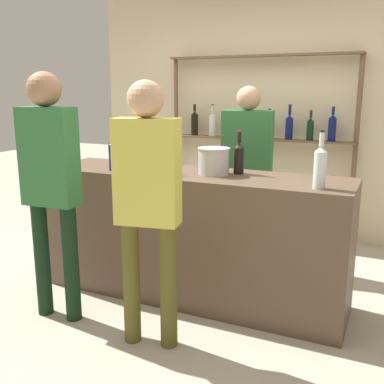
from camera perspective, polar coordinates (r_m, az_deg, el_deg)
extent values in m
plane|color=#B2A893|center=(3.65, 0.00, -12.90)|extent=(16.00, 16.00, 0.00)
cube|color=brown|center=(3.46, 0.00, -5.56)|extent=(2.34, 0.61, 0.98)
cube|color=beige|center=(5.08, 9.16, 10.61)|extent=(3.94, 0.12, 2.80)
cylinder|color=brown|center=(5.31, -2.01, 6.19)|extent=(0.05, 0.05, 1.94)
cylinder|color=brown|center=(4.77, 20.00, 4.66)|extent=(0.05, 0.05, 1.94)
cube|color=brown|center=(4.92, 8.79, 16.72)|extent=(2.04, 0.18, 0.02)
cube|color=brown|center=(4.94, 8.45, 6.68)|extent=(2.04, 0.18, 0.02)
cylinder|color=black|center=(5.19, 0.34, 8.51)|extent=(0.08, 0.08, 0.23)
cone|color=black|center=(5.18, 0.34, 9.99)|extent=(0.08, 0.08, 0.04)
cylinder|color=black|center=(5.18, 0.34, 10.57)|extent=(0.03, 0.03, 0.07)
cylinder|color=#232328|center=(5.17, 0.34, 11.03)|extent=(0.03, 0.03, 0.01)
cylinder|color=silver|center=(5.10, 2.58, 8.37)|extent=(0.08, 0.08, 0.22)
cone|color=silver|center=(5.09, 2.59, 9.81)|extent=(0.08, 0.08, 0.03)
cylinder|color=silver|center=(5.09, 2.60, 10.48)|extent=(0.03, 0.03, 0.08)
cylinder|color=#232328|center=(5.09, 2.61, 11.01)|extent=(0.03, 0.03, 0.01)
cylinder|color=silver|center=(5.03, 4.89, 8.03)|extent=(0.07, 0.07, 0.18)
cone|color=silver|center=(5.02, 4.91, 9.23)|extent=(0.07, 0.07, 0.03)
cylinder|color=silver|center=(5.02, 4.93, 9.81)|extent=(0.03, 0.03, 0.07)
cylinder|color=gold|center=(5.01, 4.94, 10.29)|extent=(0.03, 0.03, 0.01)
cylinder|color=black|center=(4.96, 7.28, 8.16)|extent=(0.08, 0.08, 0.22)
cone|color=black|center=(4.95, 7.32, 9.65)|extent=(0.08, 0.08, 0.04)
cylinder|color=black|center=(4.94, 7.34, 10.36)|extent=(0.03, 0.03, 0.09)
cylinder|color=maroon|center=(4.94, 7.36, 10.93)|extent=(0.03, 0.03, 0.01)
cylinder|color=silver|center=(4.90, 9.72, 7.85)|extent=(0.08, 0.08, 0.19)
cone|color=silver|center=(4.89, 9.77, 9.19)|extent=(0.08, 0.08, 0.04)
cylinder|color=silver|center=(4.88, 9.79, 9.82)|extent=(0.03, 0.03, 0.07)
cylinder|color=black|center=(4.88, 9.81, 10.32)|extent=(0.03, 0.03, 0.01)
cylinder|color=#0F1956|center=(4.84, 12.22, 7.81)|extent=(0.08, 0.08, 0.22)
cone|color=#0F1956|center=(4.84, 12.29, 9.29)|extent=(0.08, 0.08, 0.04)
cylinder|color=#0F1956|center=(4.83, 12.33, 10.09)|extent=(0.03, 0.03, 0.10)
cylinder|color=black|center=(4.83, 12.36, 10.74)|extent=(0.03, 0.03, 0.01)
cylinder|color=black|center=(4.80, 14.76, 7.51)|extent=(0.07, 0.07, 0.19)
cone|color=black|center=(4.79, 14.84, 8.85)|extent=(0.07, 0.07, 0.03)
cylinder|color=black|center=(4.79, 14.87, 9.46)|extent=(0.03, 0.03, 0.07)
cylinder|color=maroon|center=(4.79, 14.90, 9.95)|extent=(0.03, 0.03, 0.01)
cylinder|color=#0F1956|center=(4.77, 17.36, 7.53)|extent=(0.08, 0.08, 0.23)
cone|color=#0F1956|center=(4.76, 17.46, 9.12)|extent=(0.08, 0.08, 0.04)
cylinder|color=#0F1956|center=(4.76, 17.51, 9.81)|extent=(0.03, 0.03, 0.08)
cylinder|color=gold|center=(4.75, 17.55, 10.36)|extent=(0.03, 0.03, 0.01)
cylinder|color=black|center=(3.30, 5.97, 3.96)|extent=(0.08, 0.08, 0.19)
cone|color=black|center=(3.29, 6.01, 5.89)|extent=(0.08, 0.08, 0.03)
cylinder|color=black|center=(3.28, 6.04, 6.88)|extent=(0.03, 0.03, 0.08)
cylinder|color=maroon|center=(3.28, 6.05, 7.68)|extent=(0.03, 0.03, 0.01)
cylinder|color=#0F1956|center=(3.48, -9.85, 4.36)|extent=(0.08, 0.08, 0.20)
cone|color=#0F1956|center=(3.46, -9.92, 6.30)|extent=(0.08, 0.08, 0.04)
cylinder|color=#0F1956|center=(3.46, -9.96, 7.30)|extent=(0.03, 0.03, 0.08)
cylinder|color=#232328|center=(3.45, -9.99, 8.09)|extent=(0.03, 0.03, 0.01)
cylinder|color=#0F1956|center=(3.34, -5.01, 4.14)|extent=(0.09, 0.09, 0.20)
cone|color=#0F1956|center=(3.33, -5.05, 6.17)|extent=(0.09, 0.09, 0.04)
cylinder|color=#0F1956|center=(3.32, -5.07, 7.30)|extent=(0.03, 0.03, 0.09)
cylinder|color=#232328|center=(3.31, -5.09, 8.20)|extent=(0.04, 0.04, 0.01)
cylinder|color=silver|center=(2.89, 15.93, 2.66)|extent=(0.08, 0.08, 0.23)
cone|color=silver|center=(2.87, 16.09, 5.28)|extent=(0.08, 0.08, 0.04)
cylinder|color=silver|center=(2.86, 16.17, 6.47)|extent=(0.03, 0.03, 0.08)
cylinder|color=black|center=(2.86, 16.23, 7.43)|extent=(0.03, 0.03, 0.01)
cylinder|color=brown|center=(3.54, -6.75, 4.88)|extent=(0.08, 0.08, 0.23)
cone|color=brown|center=(3.52, -6.81, 7.06)|extent=(0.08, 0.08, 0.03)
cylinder|color=brown|center=(3.52, -6.83, 8.12)|extent=(0.03, 0.03, 0.10)
cylinder|color=#232328|center=(3.51, -6.86, 8.99)|extent=(0.03, 0.03, 0.01)
cylinder|color=silver|center=(3.67, -9.67, 3.26)|extent=(0.06, 0.06, 0.00)
cylinder|color=silver|center=(3.67, -9.69, 3.85)|extent=(0.01, 0.01, 0.07)
cone|color=silver|center=(3.66, -9.74, 4.92)|extent=(0.07, 0.07, 0.07)
cylinder|color=#B2B2B7|center=(3.27, 2.78, 3.87)|extent=(0.22, 0.22, 0.19)
cylinder|color=#B2B2B7|center=(3.25, 2.80, 5.56)|extent=(0.24, 0.24, 0.01)
cylinder|color=black|center=(4.26, 4.89, -3.47)|extent=(0.12, 0.12, 0.79)
cylinder|color=black|center=(4.21, 8.69, -3.76)|extent=(0.12, 0.12, 0.79)
cube|color=#2D6B38|center=(4.09, 7.04, 5.89)|extent=(0.47, 0.25, 0.62)
sphere|color=tan|center=(4.06, 7.21, 11.75)|extent=(0.21, 0.21, 0.21)
cylinder|color=brown|center=(2.84, -3.01, -11.91)|extent=(0.11, 0.11, 0.80)
cylinder|color=brown|center=(2.91, -7.70, -11.35)|extent=(0.11, 0.11, 0.80)
cube|color=#D1C64C|center=(2.66, -5.71, 2.52)|extent=(0.41, 0.24, 0.63)
sphere|color=tan|center=(2.61, -5.92, 11.69)|extent=(0.22, 0.22, 0.22)
cylinder|color=black|center=(3.25, -15.11, -8.81)|extent=(0.11, 0.11, 0.83)
cylinder|color=black|center=(3.39, -18.49, -8.11)|extent=(0.11, 0.11, 0.83)
cube|color=#2D6B38|center=(3.13, -17.71, 4.27)|extent=(0.39, 0.19, 0.65)
sphere|color=#936B4C|center=(3.10, -18.27, 12.31)|extent=(0.22, 0.22, 0.22)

